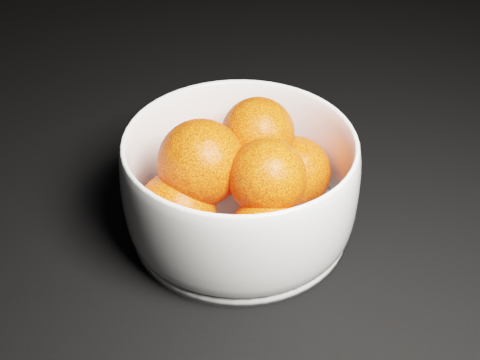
# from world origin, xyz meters

# --- Properties ---
(ground) EXTENTS (3.00, 3.00, 0.00)m
(ground) POSITION_xyz_m (0.00, 0.00, 0.00)
(ground) COLOR black
(ground) RESTS_ON ground
(bowl) EXTENTS (0.20, 0.20, 0.10)m
(bowl) POSITION_xyz_m (0.25, -0.19, 0.05)
(bowl) COLOR white
(bowl) RESTS_ON ground
(orange_pile) EXTENTS (0.16, 0.16, 0.11)m
(orange_pile) POSITION_xyz_m (0.25, -0.19, 0.06)
(orange_pile) COLOR #FF410C
(orange_pile) RESTS_ON bowl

